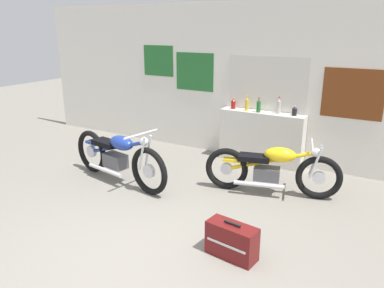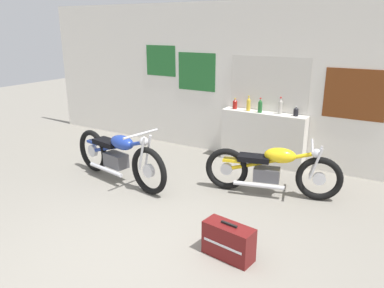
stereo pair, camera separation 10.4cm
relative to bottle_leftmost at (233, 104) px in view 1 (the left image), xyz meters
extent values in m
plane|color=gray|center=(0.39, -3.53, -1.02)|extent=(24.00, 24.00, 0.00)
cube|color=silver|center=(0.39, 0.17, 0.38)|extent=(10.00, 0.06, 2.80)
cube|color=silver|center=(0.56, 0.14, 0.40)|extent=(1.36, 0.01, 0.87)
cube|color=beige|center=(0.56, 0.13, 0.40)|extent=(1.42, 0.01, 0.93)
cube|color=brown|center=(1.97, 0.14, 0.33)|extent=(0.93, 0.01, 0.79)
cube|color=#23662D|center=(-0.89, 0.14, 0.51)|extent=(0.81, 0.01, 0.72)
cube|color=#23662D|center=(-1.73, 0.14, 0.68)|extent=(0.70, 0.01, 0.60)
cube|color=silver|center=(0.56, -0.01, -0.55)|extent=(1.51, 0.28, 0.93)
cylinder|color=maroon|center=(0.00, 0.00, -0.02)|extent=(0.08, 0.08, 0.14)
cone|color=maroon|center=(0.00, 0.00, 0.07)|extent=(0.07, 0.07, 0.04)
cylinder|color=gold|center=(0.00, 0.00, 0.10)|extent=(0.03, 0.03, 0.02)
cylinder|color=gold|center=(0.27, -0.02, 0.01)|extent=(0.07, 0.07, 0.19)
cone|color=gold|center=(0.27, -0.02, 0.13)|extent=(0.06, 0.06, 0.05)
cylinder|color=gold|center=(0.27, -0.02, 0.17)|extent=(0.03, 0.03, 0.02)
cylinder|color=#23662D|center=(0.50, -0.05, 0.01)|extent=(0.07, 0.07, 0.19)
cone|color=#23662D|center=(0.50, -0.05, 0.12)|extent=(0.06, 0.06, 0.05)
cylinder|color=red|center=(0.50, -0.05, 0.16)|extent=(0.03, 0.03, 0.02)
cylinder|color=#B7B2A8|center=(0.83, 0.03, 0.02)|extent=(0.07, 0.07, 0.21)
cone|color=#B7B2A8|center=(0.83, 0.03, 0.15)|extent=(0.06, 0.06, 0.06)
cylinder|color=red|center=(0.83, 0.03, 0.19)|extent=(0.03, 0.03, 0.02)
cylinder|color=black|center=(1.11, 0.01, -0.03)|extent=(0.08, 0.08, 0.12)
cone|color=black|center=(1.11, 0.01, 0.05)|extent=(0.07, 0.07, 0.03)
cylinder|color=silver|center=(1.11, 0.01, 0.07)|extent=(0.03, 0.03, 0.01)
torus|color=black|center=(1.80, -1.03, -0.70)|extent=(0.65, 0.25, 0.65)
cylinder|color=silver|center=(1.80, -1.03, -0.70)|extent=(0.19, 0.11, 0.18)
torus|color=black|center=(0.52, -1.37, -0.70)|extent=(0.65, 0.25, 0.65)
cylinder|color=silver|center=(0.52, -1.37, -0.70)|extent=(0.19, 0.11, 0.18)
cube|color=#4C4C51|center=(1.10, -1.22, -0.71)|extent=(0.41, 0.31, 0.19)
cylinder|color=yellow|center=(1.10, -1.22, -0.52)|extent=(1.18, 0.36, 0.41)
ellipsoid|color=yellow|center=(1.26, -1.17, -0.40)|extent=(0.50, 0.34, 0.22)
cube|color=black|center=(0.90, -1.27, -0.48)|extent=(0.50, 0.34, 0.08)
cube|color=yellow|center=(0.60, -1.35, -0.54)|extent=(0.29, 0.20, 0.04)
cylinder|color=silver|center=(1.72, -0.99, -0.46)|extent=(0.17, 0.08, 0.46)
cylinder|color=silver|center=(1.75, -1.11, -0.46)|extent=(0.17, 0.08, 0.46)
cylinder|color=silver|center=(1.67, -1.07, -0.23)|extent=(0.19, 0.63, 0.03)
sphere|color=silver|center=(1.73, -1.05, -0.33)|extent=(0.13, 0.13, 0.13)
cylinder|color=silver|center=(1.04, -1.37, -0.84)|extent=(0.72, 0.24, 0.06)
torus|color=black|center=(-0.38, -2.10, -0.66)|extent=(0.72, 0.21, 0.72)
cylinder|color=silver|center=(-0.38, -2.10, -0.66)|extent=(0.21, 0.10, 0.20)
torus|color=black|center=(-1.75, -1.85, -0.66)|extent=(0.72, 0.21, 0.72)
cylinder|color=silver|center=(-1.75, -1.85, -0.66)|extent=(0.21, 0.10, 0.20)
cube|color=#4C4C51|center=(-1.14, -1.97, -0.68)|extent=(0.42, 0.29, 0.22)
cylinder|color=navy|center=(-1.14, -1.97, -0.46)|extent=(1.26, 0.28, 0.45)
ellipsoid|color=navy|center=(-0.96, -2.00, -0.35)|extent=(0.51, 0.32, 0.22)
cube|color=black|center=(-1.34, -1.93, -0.43)|extent=(0.51, 0.32, 0.08)
cube|color=navy|center=(-1.67, -1.87, -0.49)|extent=(0.30, 0.19, 0.04)
cylinder|color=silver|center=(-0.44, -2.03, -0.39)|extent=(0.17, 0.07, 0.53)
cylinder|color=silver|center=(-0.46, -2.15, -0.39)|extent=(0.17, 0.07, 0.53)
cylinder|color=silver|center=(-0.52, -2.08, -0.13)|extent=(0.14, 0.64, 0.03)
sphere|color=silver|center=(-0.46, -2.09, -0.23)|extent=(0.13, 0.13, 0.13)
cylinder|color=silver|center=(-1.26, -2.09, -0.82)|extent=(0.77, 0.20, 0.06)
cube|color=maroon|center=(1.31, -2.94, -0.83)|extent=(0.58, 0.30, 0.38)
cube|color=silver|center=(1.30, -3.06, -0.83)|extent=(0.47, 0.07, 0.02)
cube|color=black|center=(1.31, -2.94, -0.63)|extent=(0.20, 0.05, 0.02)
camera|label=1|loc=(2.69, -6.18, 1.36)|focal=35.00mm
camera|label=2|loc=(2.77, -6.13, 1.36)|focal=35.00mm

